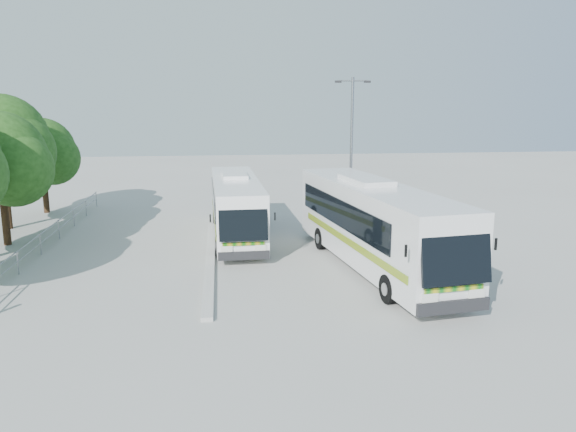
{
  "coord_description": "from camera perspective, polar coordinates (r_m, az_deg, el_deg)",
  "views": [
    {
      "loc": [
        -1.76,
        -23.02,
        6.94
      ],
      "look_at": [
        1.21,
        1.45,
        1.85
      ],
      "focal_mm": 35.0,
      "sensor_mm": 36.0,
      "label": 1
    }
  ],
  "objects": [
    {
      "name": "lamppost",
      "position": [
        32.51,
        6.46,
        7.35
      ],
      "size": [
        2.01,
        0.33,
        8.23
      ],
      "rotation": [
        0.0,
        0.0,
        -0.07
      ],
      "color": "gray",
      "rests_on": "ground"
    },
    {
      "name": "tree_far_e",
      "position": [
        38.04,
        -23.64,
        6.08
      ],
      "size": [
        4.54,
        4.28,
        5.92
      ],
      "color": "#382314",
      "rests_on": "ground"
    },
    {
      "name": "coach_adjacent",
      "position": [
        23.55,
        8.8,
        -0.77
      ],
      "size": [
        4.29,
        12.88,
        3.51
      ],
      "rotation": [
        0.0,
        0.0,
        0.14
      ],
      "color": "silver",
      "rests_on": "ground"
    },
    {
      "name": "ground",
      "position": [
        24.11,
        -2.46,
        -5.08
      ],
      "size": [
        100.0,
        100.0,
        0.0
      ],
      "primitive_type": "plane",
      "color": "#A2A29C",
      "rests_on": "ground"
    },
    {
      "name": "tree_far_d",
      "position": [
        33.92,
        -27.02,
        6.81
      ],
      "size": [
        5.62,
        5.3,
        7.33
      ],
      "color": "#382314",
      "rests_on": "ground"
    },
    {
      "name": "tree_far_c",
      "position": [
        30.09,
        -27.16,
        5.27
      ],
      "size": [
        4.97,
        4.69,
        6.49
      ],
      "color": "#382314",
      "rests_on": "ground"
    },
    {
      "name": "coach_main",
      "position": [
        28.87,
        -5.3,
        1.08
      ],
      "size": [
        2.55,
        11.0,
        3.04
      ],
      "rotation": [
        0.0,
        0.0,
        0.03
      ],
      "color": "white",
      "rests_on": "ground"
    },
    {
      "name": "railing",
      "position": [
        28.93,
        -23.31,
        -1.69
      ],
      "size": [
        0.06,
        22.0,
        1.0
      ],
      "color": "gray",
      "rests_on": "ground"
    },
    {
      "name": "kerb_divider",
      "position": [
        25.95,
        -7.89,
        -3.79
      ],
      "size": [
        0.4,
        16.0,
        0.15
      ],
      "primitive_type": "cube",
      "color": "#B2B2AD",
      "rests_on": "ground"
    }
  ]
}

